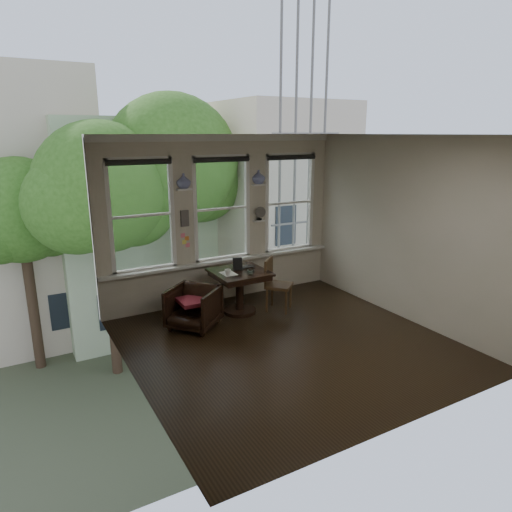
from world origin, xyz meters
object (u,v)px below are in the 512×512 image
side_chair_right (279,285)px  table (240,292)px  mug (228,273)px  armchair_left (194,308)px  laptop (246,268)px

side_chair_right → table: bearing=117.1°
table → mug: (-0.28, -0.13, 0.43)m
table → armchair_left: table is taller
armchair_left → side_chair_right: (1.58, -0.03, 0.12)m
armchair_left → side_chair_right: 1.59m
laptop → mug: mug is taller
armchair_left → laptop: (1.09, 0.26, 0.43)m
table → side_chair_right: size_ratio=0.98×
table → mug: 0.52m
laptop → mug: 0.48m
armchair_left → side_chair_right: size_ratio=0.81×
armchair_left → side_chair_right: bearing=48.6°
armchair_left → side_chair_right: side_chair_right is taller
table → laptop: size_ratio=2.57×
armchair_left → mug: 0.80m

